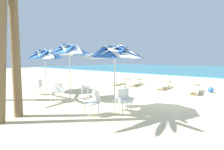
# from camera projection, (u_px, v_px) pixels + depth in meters

# --- Properties ---
(ground_plane) EXTENTS (80.00, 80.00, 0.00)m
(ground_plane) POSITION_uv_depth(u_px,v_px,m) (170.00, 100.00, 8.43)
(ground_plane) COLOR beige
(surf_foam) EXTENTS (80.00, 0.70, 0.01)m
(surf_foam) POSITION_uv_depth(u_px,v_px,m) (215.00, 79.00, 17.79)
(surf_foam) COLOR white
(surf_foam) RESTS_ON ground
(beach_umbrella_0) EXTENTS (2.32, 2.32, 2.58)m
(beach_umbrella_0) POSITION_uv_depth(u_px,v_px,m) (115.00, 53.00, 6.40)
(beach_umbrella_0) COLOR silver
(beach_umbrella_0) RESTS_ON ground
(plastic_chair_0) EXTENTS (0.63, 0.61, 0.87)m
(plastic_chair_0) POSITION_uv_depth(u_px,v_px,m) (125.00, 99.00, 6.38)
(plastic_chair_0) COLOR white
(plastic_chair_0) RESTS_ON ground
(plastic_chair_1) EXTENTS (0.51, 0.54, 0.87)m
(plastic_chair_1) POSITION_uv_depth(u_px,v_px,m) (93.00, 101.00, 6.10)
(plastic_chair_1) COLOR white
(plastic_chair_1) RESTS_ON ground
(plastic_chair_2) EXTENTS (0.61, 0.63, 0.87)m
(plastic_chair_2) POSITION_uv_depth(u_px,v_px,m) (123.00, 95.00, 7.20)
(plastic_chair_2) COLOR white
(plastic_chair_2) RESTS_ON ground
(beach_umbrella_1) EXTENTS (2.04, 2.04, 2.82)m
(beach_umbrella_1) POSITION_uv_depth(u_px,v_px,m) (69.00, 50.00, 8.38)
(beach_umbrella_1) COLOR silver
(beach_umbrella_1) RESTS_ON ground
(plastic_chair_3) EXTENTS (0.54, 0.56, 0.87)m
(plastic_chair_3) POSITION_uv_depth(u_px,v_px,m) (57.00, 91.00, 8.04)
(plastic_chair_3) COLOR white
(plastic_chair_3) RESTS_ON ground
(plastic_chair_4) EXTENTS (0.59, 0.61, 0.87)m
(plastic_chair_4) POSITION_uv_depth(u_px,v_px,m) (84.00, 87.00, 9.20)
(plastic_chair_4) COLOR white
(plastic_chair_4) RESTS_ON ground
(beach_umbrella_2) EXTENTS (2.16, 2.16, 2.68)m
(beach_umbrella_2) POSITION_uv_depth(u_px,v_px,m) (45.00, 55.00, 10.42)
(beach_umbrella_2) COLOR silver
(beach_umbrella_2) RESTS_ON ground
(plastic_chair_5) EXTENTS (0.63, 0.63, 0.87)m
(plastic_chair_5) POSITION_uv_depth(u_px,v_px,m) (38.00, 86.00, 9.63)
(plastic_chair_5) COLOR white
(plastic_chair_5) RESTS_ON ground
(sun_lounger_0) EXTENTS (0.94, 2.21, 0.62)m
(sun_lounger_0) POSITION_uv_depth(u_px,v_px,m) (194.00, 88.00, 10.21)
(sun_lounger_0) COLOR white
(sun_lounger_0) RESTS_ON ground
(sun_lounger_1) EXTENTS (0.74, 2.18, 0.62)m
(sun_lounger_1) POSITION_uv_depth(u_px,v_px,m) (163.00, 84.00, 11.75)
(sun_lounger_1) COLOR white
(sun_lounger_1) RESTS_ON ground
(sun_lounger_2) EXTENTS (1.04, 2.23, 0.62)m
(sun_lounger_2) POSITION_uv_depth(u_px,v_px,m) (135.00, 82.00, 13.23)
(sun_lounger_2) COLOR white
(sun_lounger_2) RESTS_ON ground
(sun_lounger_3) EXTENTS (0.78, 2.19, 0.62)m
(sun_lounger_3) POSITION_uv_depth(u_px,v_px,m) (119.00, 81.00, 13.64)
(sun_lounger_3) COLOR white
(sun_lounger_3) RESTS_ON ground
(palm_tree_1) EXTENTS (2.68, 3.37, 5.33)m
(palm_tree_1) POSITION_uv_depth(u_px,v_px,m) (14.00, 16.00, 5.68)
(palm_tree_1) COLOR brown
(palm_tree_1) RESTS_ON ground
(beach_ball) EXTENTS (0.33, 0.33, 0.33)m
(beach_ball) POSITION_uv_depth(u_px,v_px,m) (211.00, 90.00, 10.30)
(beach_ball) COLOR blue
(beach_ball) RESTS_ON ground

